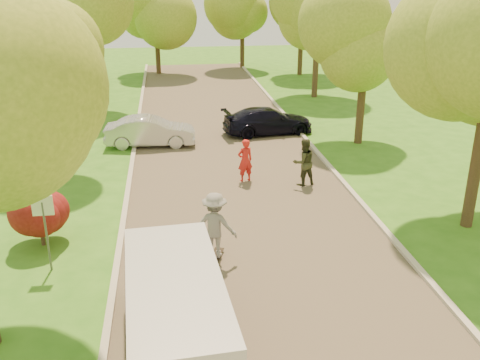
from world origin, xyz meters
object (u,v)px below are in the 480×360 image
street_sign (44,217)px  longboard (215,256)px  dark_sedan (268,121)px  minivan (176,313)px  skateboarder (215,225)px  silver_sedan (150,131)px  person_striped (245,161)px  person_olive (304,162)px

street_sign → longboard: street_sign is taller
dark_sedan → longboard: (-3.79, -12.20, -0.54)m
minivan → dark_sedan: bearing=68.9°
skateboarder → longboard: bearing=20.0°
street_sign → silver_sedan: bearing=77.1°
person_striped → person_olive: (2.12, -0.67, 0.06)m
minivan → longboard: minivan is taller
skateboarder → dark_sedan: bearing=-87.2°
street_sign → person_olive: bearing=31.8°
dark_sedan → person_striped: (-2.08, -6.33, 0.19)m
silver_sedan → person_olive: (5.79, -5.77, 0.23)m
silver_sedan → skateboarder: bearing=-166.9°
skateboarder → person_olive: bearing=-106.3°
minivan → longboard: bearing=69.0°
street_sign → minivan: bearing=-49.5°
street_sign → dark_sedan: size_ratio=0.49×
minivan → skateboarder: skateboarder is taller
longboard → person_olive: 6.50m
minivan → dark_sedan: 16.74m
person_olive → silver_sedan: bearing=-58.8°
dark_sedan → person_striped: size_ratio=2.66×
minivan → longboard: (1.17, 3.80, -0.87)m
minivan → person_olive: bearing=57.1°
dark_sedan → minivan: bearing=155.2°
street_sign → person_olive: 9.78m
street_sign → dark_sedan: 14.71m
minivan → street_sign: bearing=126.7°
street_sign → silver_sedan: (2.50, 10.90, -0.89)m
longboard → skateboarder: 0.96m
silver_sedan → street_sign: bearing=170.0°
longboard → skateboarder: skateboarder is taller
minivan → skateboarder: bearing=69.0°
minivan → person_olive: size_ratio=2.80×
longboard → person_olive: (3.83, 5.19, 0.80)m
street_sign → silver_sedan: street_sign is taller
dark_sedan → person_olive: size_ratio=2.48×
minivan → dark_sedan: (4.96, 15.99, -0.32)m
minivan → silver_sedan: minivan is taller
longboard → person_olive: person_olive is taller
skateboarder → person_striped: bearing=-86.2°
dark_sedan → skateboarder: (-3.79, -12.20, 0.42)m
street_sign → person_striped: street_sign is taller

